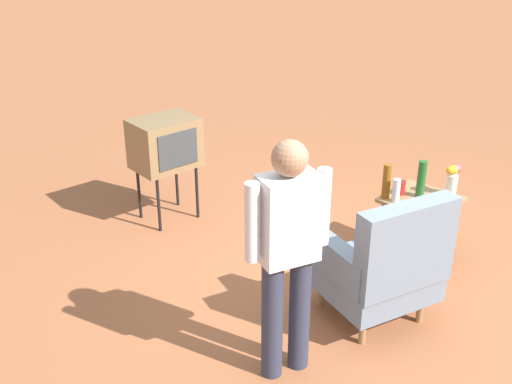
{
  "coord_description": "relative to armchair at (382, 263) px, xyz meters",
  "views": [
    {
      "loc": [
        3.63,
        2.23,
        2.86
      ],
      "look_at": [
        0.18,
        -0.99,
        0.65
      ],
      "focal_mm": 43.55,
      "sensor_mm": 36.0,
      "label": 1
    }
  ],
  "objects": [
    {
      "name": "soda_can_red",
      "position": [
        -0.91,
        -0.41,
        0.17
      ],
      "size": [
        0.07,
        0.07,
        0.12
      ],
      "primitive_type": "cylinder",
      "color": "red",
      "rests_on": "side_table"
    },
    {
      "name": "armchair",
      "position": [
        0.0,
        0.0,
        0.0
      ],
      "size": [
        0.97,
        0.98,
        1.06
      ],
      "color": "#937047",
      "rests_on": "ground"
    },
    {
      "name": "tv_on_stand",
      "position": [
        -0.01,
        -2.44,
        0.28
      ],
      "size": [
        0.65,
        0.51,
        1.03
      ],
      "color": "black",
      "rests_on": "ground"
    },
    {
      "name": "ground_plane",
      "position": [
        -0.2,
        -0.28,
        -0.5
      ],
      "size": [
        60.0,
        60.0,
        0.0
      ],
      "primitive_type": "plane",
      "color": "#A05B38"
    },
    {
      "name": "bottle_tall_amber",
      "position": [
        -0.76,
        -0.47,
        0.25
      ],
      "size": [
        0.07,
        0.07,
        0.3
      ],
      "primitive_type": "cylinder",
      "color": "brown",
      "rests_on": "side_table"
    },
    {
      "name": "side_table",
      "position": [
        -0.96,
        -0.24,
        0.02
      ],
      "size": [
        0.56,
        0.56,
        0.6
      ],
      "color": "black",
      "rests_on": "ground"
    },
    {
      "name": "person_standing",
      "position": [
        0.88,
        -0.16,
        0.44
      ],
      "size": [
        0.54,
        0.34,
        1.64
      ],
      "color": "#2D3347",
      "rests_on": "ground"
    },
    {
      "name": "bottle_wine_green",
      "position": [
        -0.98,
        -0.27,
        0.26
      ],
      "size": [
        0.07,
        0.07,
        0.32
      ],
      "primitive_type": "cylinder",
      "color": "#1E5623",
      "rests_on": "side_table"
    },
    {
      "name": "flower_vase",
      "position": [
        -1.19,
        -0.1,
        0.25
      ],
      "size": [
        0.15,
        0.1,
        0.27
      ],
      "color": "silver",
      "rests_on": "side_table"
    },
    {
      "name": "bottle_short_clear",
      "position": [
        -0.75,
        -0.37,
        0.2
      ],
      "size": [
        0.06,
        0.06,
        0.2
      ],
      "primitive_type": "cylinder",
      "color": "silver",
      "rests_on": "side_table"
    }
  ]
}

